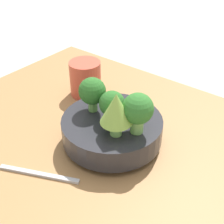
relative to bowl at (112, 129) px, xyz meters
The scene contains 9 objects.
ground_plane 0.09m from the bowl, 67.74° to the right, with size 6.00×6.00×0.00m, color #ADA89E.
table 0.07m from the bowl, 67.74° to the right, with size 0.97×0.77×0.04m.
bowl is the anchor object (origin of this frame).
broccoli_floret_center 0.07m from the bowl, behind, with size 0.06×0.06×0.07m.
broccoli_floret_left 0.10m from the bowl, behind, with size 0.06×0.06×0.08m.
romanesco_piece_near 0.10m from the bowl, 45.30° to the right, with size 0.07×0.07×0.10m.
broccoli_floret_right 0.11m from the bowl, ahead, with size 0.06×0.06×0.09m.
cup 0.23m from the bowl, 146.95° to the left, with size 0.09×0.09×0.10m.
fork 0.19m from the bowl, 107.13° to the right, with size 0.16×0.08×0.01m.
Camera 1 is at (0.33, -0.40, 0.51)m, focal length 50.00 mm.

